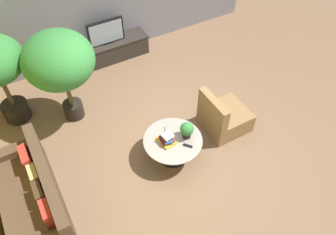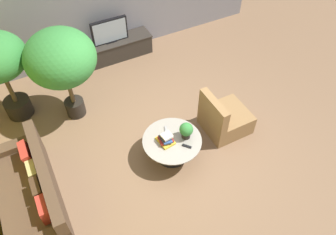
# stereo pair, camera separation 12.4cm
# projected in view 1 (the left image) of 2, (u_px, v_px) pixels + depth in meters

# --- Properties ---
(ground_plane) EXTENTS (24.00, 24.00, 0.00)m
(ground_plane) POSITION_uv_depth(u_px,v_px,m) (179.00, 142.00, 6.09)
(ground_plane) COLOR brown
(media_console) EXTENTS (1.87, 0.50, 0.46)m
(media_console) POSITION_uv_depth(u_px,v_px,m) (109.00, 51.00, 7.57)
(media_console) COLOR #2D2823
(media_console) RESTS_ON ground
(television) EXTENTS (0.82, 0.13, 0.55)m
(television) POSITION_uv_depth(u_px,v_px,m) (106.00, 32.00, 7.21)
(television) COLOR black
(television) RESTS_ON media_console
(coffee_table) EXTENTS (1.02, 1.02, 0.44)m
(coffee_table) POSITION_uv_depth(u_px,v_px,m) (173.00, 145.00, 5.65)
(coffee_table) COLOR black
(coffee_table) RESTS_ON ground
(couch_by_wall) EXTENTS (0.84, 1.99, 0.84)m
(couch_by_wall) POSITION_uv_depth(u_px,v_px,m) (34.00, 197.00, 5.00)
(couch_by_wall) COLOR #4C3828
(couch_by_wall) RESTS_ON ground
(armchair_wicker) EXTENTS (0.80, 0.76, 0.86)m
(armchair_wicker) POSITION_uv_depth(u_px,v_px,m) (223.00, 117.00, 6.13)
(armchair_wicker) COLOR olive
(armchair_wicker) RESTS_ON ground
(potted_palm_corner) EXTENTS (1.23, 1.23, 1.87)m
(potted_palm_corner) POSITION_uv_depth(u_px,v_px,m) (59.00, 62.00, 5.55)
(potted_palm_corner) COLOR black
(potted_palm_corner) RESTS_ON ground
(potted_plant_tabletop) EXTENTS (0.23, 0.23, 0.31)m
(potted_plant_tabletop) POSITION_uv_depth(u_px,v_px,m) (187.00, 130.00, 5.48)
(potted_plant_tabletop) COLOR black
(potted_plant_tabletop) RESTS_ON coffee_table
(book_stack) EXTENTS (0.26, 0.33, 0.17)m
(book_stack) POSITION_uv_depth(u_px,v_px,m) (167.00, 139.00, 5.48)
(book_stack) COLOR gold
(book_stack) RESTS_ON coffee_table
(remote_black) EXTENTS (0.13, 0.15, 0.02)m
(remote_black) POSITION_uv_depth(u_px,v_px,m) (188.00, 146.00, 5.46)
(remote_black) COLOR black
(remote_black) RESTS_ON coffee_table
(remote_silver) EXTENTS (0.10, 0.16, 0.02)m
(remote_silver) POSITION_uv_depth(u_px,v_px,m) (166.00, 130.00, 5.69)
(remote_silver) COLOR gray
(remote_silver) RESTS_ON coffee_table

